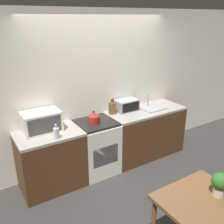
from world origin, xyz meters
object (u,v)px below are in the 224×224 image
object	(u,v)px
toaster_oven	(127,105)
bottle	(56,133)
microwave	(41,122)
kettle	(94,118)
stove_range	(96,147)
dining_table	(200,207)

from	to	relation	value
toaster_oven	bottle	bearing A→B (deg)	-165.17
microwave	toaster_oven	bearing A→B (deg)	1.53
kettle	toaster_oven	bearing A→B (deg)	13.78
stove_range	microwave	size ratio (longest dim) A/B	1.68
kettle	toaster_oven	size ratio (longest dim) A/B	0.52
kettle	dining_table	size ratio (longest dim) A/B	0.24
bottle	toaster_oven	distance (m)	1.49
bottle	stove_range	bearing A→B (deg)	17.09
kettle	dining_table	distance (m)	1.98
microwave	dining_table	distance (m)	2.34
kettle	toaster_oven	xyz separation A→B (m)	(0.76, 0.19, 0.01)
stove_range	dining_table	size ratio (longest dim) A/B	1.06
kettle	bottle	bearing A→B (deg)	-164.03
kettle	microwave	size ratio (longest dim) A/B	0.39
stove_range	kettle	bearing A→B (deg)	-148.93
kettle	toaster_oven	distance (m)	0.78
stove_range	dining_table	xyz separation A→B (m)	(0.15, -1.97, 0.18)
toaster_oven	dining_table	world-z (taller)	toaster_oven
microwave	bottle	distance (m)	0.36
kettle	dining_table	xyz separation A→B (m)	(0.19, -1.94, -0.36)
bottle	toaster_oven	bearing A→B (deg)	14.83
toaster_oven	dining_table	bearing A→B (deg)	-104.85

